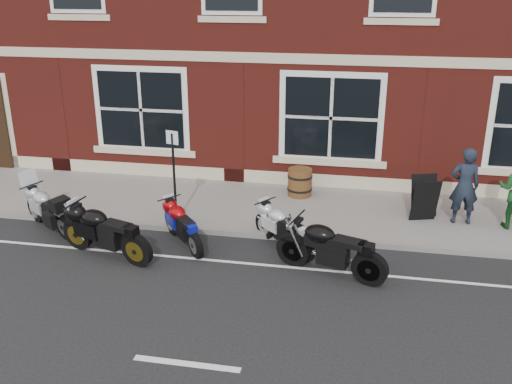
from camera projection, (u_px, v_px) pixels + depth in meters
ground at (233, 267)px, 11.02m from camera, size 80.00×80.00×0.00m
sidewalk at (261, 207)px, 13.76m from camera, size 30.00×3.00×0.12m
kerb at (248, 234)px, 12.30m from camera, size 30.00×0.16×0.12m
moto_touring_silver at (49, 207)px, 12.53m from camera, size 1.66×1.18×1.27m
moto_sport_red at (183, 223)px, 11.80m from camera, size 1.27×1.50×0.83m
moto_sport_black at (105, 230)px, 11.27m from camera, size 2.15×0.82×1.00m
moto_sport_silver at (284, 226)px, 11.65m from camera, size 1.41×1.39×0.84m
moto_naked_black at (329, 246)px, 10.59m from camera, size 2.14×0.87×1.00m
pedestrian_left at (464, 186)px, 12.43m from camera, size 0.65×0.45×1.73m
a_board_sign at (425, 198)px, 12.77m from camera, size 0.69×0.56×0.99m
barrel_planter at (300, 182)px, 14.20m from camera, size 0.62×0.62×0.69m
parking_sign at (174, 170)px, 12.38m from camera, size 0.29×0.09×2.09m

